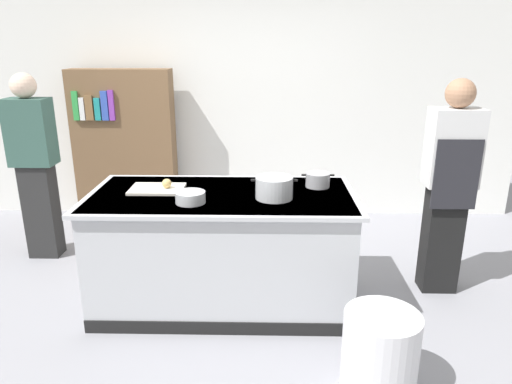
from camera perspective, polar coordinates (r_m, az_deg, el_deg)
The scene contains 12 objects.
ground_plane at distance 3.84m, azimuth -3.90°, elevation -13.08°, with size 10.00×10.00×0.00m, color gray.
back_wall at distance 5.41m, azimuth -2.28°, elevation 12.84°, with size 6.40×0.12×3.00m, color white.
counter_island at distance 3.62m, azimuth -4.05°, elevation -6.75°, with size 1.98×0.98×0.90m.
cutting_board at distance 3.61m, azimuth -11.97°, elevation 0.37°, with size 0.40×0.28×0.02m, color silver.
onion at distance 3.57m, azimuth -10.83°, elevation 1.03°, with size 0.07×0.07×0.07m, color tan.
stock_pot at distance 3.33m, azimuth 2.23°, elevation 0.53°, with size 0.33×0.27×0.16m.
sauce_pan at distance 3.64m, azimuth 7.53°, elevation 1.48°, with size 0.25×0.19×0.11m.
mixing_bowl at distance 3.28m, azimuth -8.01°, elevation -0.64°, with size 0.21×0.21×0.08m, color #B7BABF.
trash_bin at distance 2.93m, azimuth 14.85°, elevation -18.58°, with size 0.44×0.44×0.52m, color silver.
person_chef at distance 3.95m, azimuth 22.45°, elevation 0.93°, with size 0.38×0.25×1.72m.
person_guest at distance 4.73m, azimuth -25.38°, elevation 3.17°, with size 0.38×0.24×1.72m.
bookshelf at distance 5.43m, azimuth -15.68°, elevation 5.30°, with size 1.10×0.31×1.70m.
Camera 1 is at (0.32, -3.28, 1.97)m, focal length 32.79 mm.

